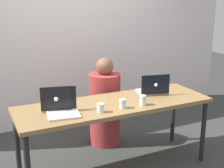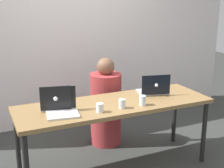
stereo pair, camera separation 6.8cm
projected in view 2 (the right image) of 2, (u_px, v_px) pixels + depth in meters
name	position (u px, v px, depth m)	size (l,w,h in m)	color
ground_plane	(114.00, 167.00, 3.34)	(12.00, 12.00, 0.00)	#333532
back_wall	(70.00, 29.00, 4.27)	(5.16, 0.10, 2.65)	silver
desk	(115.00, 109.00, 3.16)	(1.99, 0.65, 0.74)	olive
person_at_center	(106.00, 106.00, 3.79)	(0.40, 0.40, 1.08)	#A13234
laptop_back_right	(153.00, 89.00, 3.41)	(0.36, 0.31, 0.23)	#B6B1B9
laptop_back_left	(56.00, 103.00, 2.96)	(0.33, 0.31, 0.24)	silver
laptop_front_left	(62.00, 108.00, 2.84)	(0.32, 0.29, 0.23)	silver
water_glass_left	(100.00, 108.00, 2.88)	(0.07, 0.07, 0.09)	white
water_glass_right	(143.00, 101.00, 3.06)	(0.07, 0.07, 0.10)	silver
water_glass_center	(122.00, 104.00, 2.98)	(0.07, 0.07, 0.09)	silver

